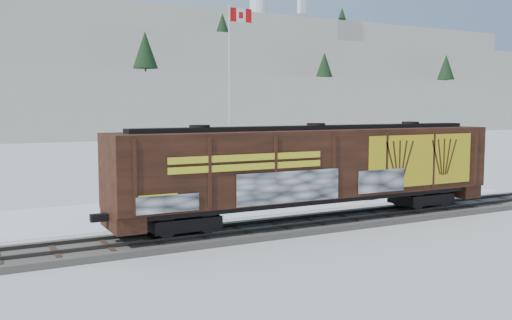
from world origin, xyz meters
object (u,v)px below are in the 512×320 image
hopper_railcar (316,166)px  flagpole (231,118)px  car_dark (336,188)px  car_white (269,188)px  car_silver (164,195)px

hopper_railcar → flagpole: bearing=79.6°
car_dark → car_white: bearing=87.9°
car_white → car_dark: bearing=-139.2°
flagpole → car_dark: flagpole is taller
hopper_railcar → car_silver: bearing=121.2°
hopper_railcar → car_white: bearing=76.0°
car_silver → car_dark: 10.92m
hopper_railcar → car_silver: (-4.91, 8.11, -2.19)m
hopper_railcar → car_silver: 9.73m
hopper_railcar → flagpole: size_ratio=1.52×
car_silver → car_dark: car_silver is taller
flagpole → car_white: size_ratio=3.08×
car_dark → flagpole: bearing=43.0°
car_white → car_dark: 4.27m
flagpole → car_dark: size_ratio=2.76×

